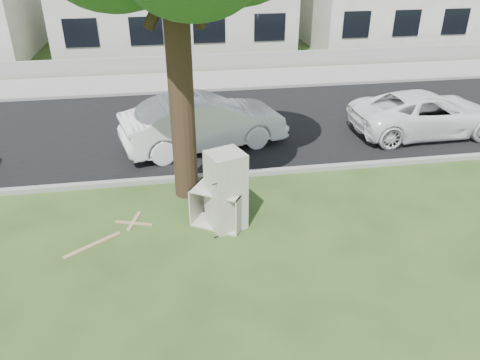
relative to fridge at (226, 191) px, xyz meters
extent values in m
plane|color=#2B4719|center=(-0.34, -0.30, -0.84)|extent=(120.00, 120.00, 0.00)
cube|color=black|center=(-0.34, 5.70, -0.83)|extent=(120.00, 7.00, 0.01)
cube|color=gray|center=(-0.34, 2.15, -0.84)|extent=(120.00, 0.18, 0.12)
cube|color=gray|center=(-0.34, 9.25, -0.84)|extent=(120.00, 0.18, 0.12)
cube|color=gray|center=(-0.34, 10.70, -0.83)|extent=(120.00, 2.80, 0.01)
cube|color=gray|center=(-0.34, 12.30, -0.49)|extent=(120.00, 0.15, 0.70)
cylinder|color=black|center=(-0.74, 1.50, 1.76)|extent=(0.54, 0.54, 5.20)
cube|color=silver|center=(0.00, 0.00, 0.00)|extent=(0.87, 0.84, 1.68)
cube|color=beige|center=(-0.14, 0.10, -0.42)|extent=(1.26, 1.13, 0.84)
cube|color=tan|center=(-2.71, -0.29, -0.83)|extent=(1.06, 0.78, 0.02)
cube|color=tan|center=(-1.94, 0.37, -0.83)|extent=(0.80, 0.33, 0.02)
cube|color=tan|center=(-1.94, 0.46, -0.83)|extent=(0.30, 0.72, 0.02)
imported|color=white|center=(-0.07, 4.10, -0.08)|extent=(4.83, 2.64, 1.51)
imported|color=white|center=(6.63, 4.04, -0.21)|extent=(4.59, 2.20, 1.26)
camera|label=1|loc=(-1.04, -8.18, 4.68)|focal=35.00mm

